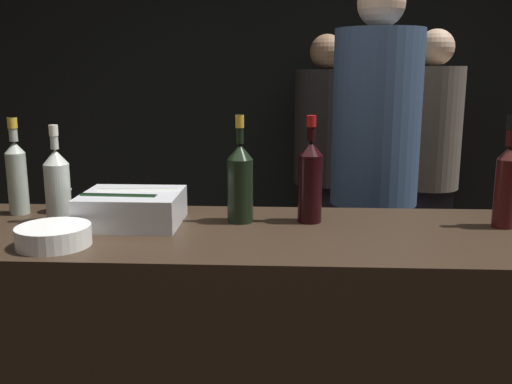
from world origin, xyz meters
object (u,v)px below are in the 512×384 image
at_px(red_wine_bottle_black_foil, 506,182).
at_px(red_wine_bottle_tall, 310,179).
at_px(champagne_bottle, 240,181).
at_px(person_in_hoodie, 429,159).
at_px(person_blond_tee, 374,167).
at_px(bowl_white, 54,235).
at_px(ice_bin_with_bottles, 132,207).
at_px(person_grey_polo, 324,157).
at_px(rose_wine_bottle, 17,174).
at_px(wine_glass, 59,184).
at_px(white_wine_bottle, 57,184).

xyz_separation_m(red_wine_bottle_black_foil, red_wine_bottle_tall, (-0.63, 0.04, -0.00)).
distance_m(champagne_bottle, person_in_hoodie, 1.87).
bearing_deg(red_wine_bottle_tall, champagne_bottle, -177.29).
bearing_deg(person_blond_tee, bowl_white, 77.25).
distance_m(ice_bin_with_bottles, person_grey_polo, 1.93).
relative_size(ice_bin_with_bottles, rose_wine_bottle, 0.94).
xyz_separation_m(bowl_white, person_in_hoodie, (1.53, 1.86, -0.05)).
bearing_deg(red_wine_bottle_tall, rose_wine_bottle, 176.69).
height_order(ice_bin_with_bottles, red_wine_bottle_black_foil, red_wine_bottle_black_foil).
bearing_deg(red_wine_bottle_tall, red_wine_bottle_black_foil, -3.26).
distance_m(person_in_hoodie, person_blond_tee, 0.94).
relative_size(red_wine_bottle_black_foil, champagne_bottle, 1.02).
bearing_deg(bowl_white, person_in_hoodie, 50.46).
xyz_separation_m(bowl_white, wine_glass, (-0.14, 0.40, 0.07)).
bearing_deg(white_wine_bottle, ice_bin_with_bottles, -2.50).
distance_m(ice_bin_with_bottles, white_wine_bottle, 0.26).
relative_size(ice_bin_with_bottles, champagne_bottle, 0.89).
distance_m(red_wine_bottle_black_foil, red_wine_bottle_tall, 0.63).
height_order(white_wine_bottle, person_blond_tee, person_blond_tee).
height_order(bowl_white, wine_glass, wine_glass).
xyz_separation_m(bowl_white, red_wine_bottle_black_foil, (1.38, 0.27, 0.12)).
xyz_separation_m(red_wine_bottle_black_foil, person_in_hoodie, (0.15, 1.59, -0.17)).
xyz_separation_m(red_wine_bottle_tall, person_in_hoodie, (0.78, 1.55, -0.17)).
xyz_separation_m(red_wine_bottle_tall, person_grey_polo, (0.17, 1.71, -0.18)).
height_order(bowl_white, person_blond_tee, person_blond_tee).
xyz_separation_m(bowl_white, rose_wine_bottle, (-0.27, 0.37, 0.11)).
bearing_deg(red_wine_bottle_tall, bowl_white, -157.87).
bearing_deg(red_wine_bottle_tall, ice_bin_with_bottles, -174.42).
height_order(wine_glass, person_in_hoodie, person_in_hoodie).
bearing_deg(wine_glass, bowl_white, -70.93).
distance_m(ice_bin_with_bottles, bowl_white, 0.30).
distance_m(white_wine_bottle, person_grey_polo, 2.03).
xyz_separation_m(wine_glass, red_wine_bottle_tall, (0.89, -0.10, 0.04)).
relative_size(ice_bin_with_bottles, white_wine_bottle, 0.98).
bearing_deg(champagne_bottle, red_wine_bottle_black_foil, -1.65).
relative_size(ice_bin_with_bottles, red_wine_bottle_tall, 0.90).
xyz_separation_m(red_wine_bottle_black_foil, person_grey_polo, (-0.46, 1.75, -0.18)).
height_order(bowl_white, champagne_bottle, champagne_bottle).
height_order(ice_bin_with_bottles, person_blond_tee, person_blond_tee).
relative_size(wine_glass, champagne_bottle, 0.38).
bearing_deg(person_grey_polo, white_wine_bottle, -95.96).
bearing_deg(wine_glass, person_grey_polo, 56.74).
distance_m(red_wine_bottle_black_foil, person_blond_tee, 0.83).
relative_size(red_wine_bottle_black_foil, person_grey_polo, 0.22).
bearing_deg(rose_wine_bottle, person_blond_tee, 26.39).
distance_m(champagne_bottle, person_blond_tee, 0.93).
bearing_deg(person_in_hoodie, person_blond_tee, -63.38).
distance_m(white_wine_bottle, person_in_hoodie, 2.28).
relative_size(ice_bin_with_bottles, person_grey_polo, 0.19).
xyz_separation_m(ice_bin_with_bottles, person_in_hoodie, (1.37, 1.61, -0.08)).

